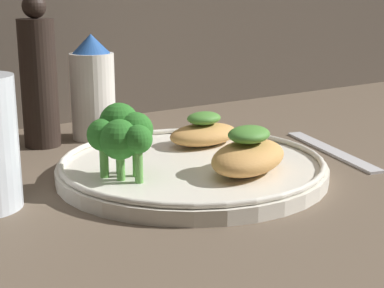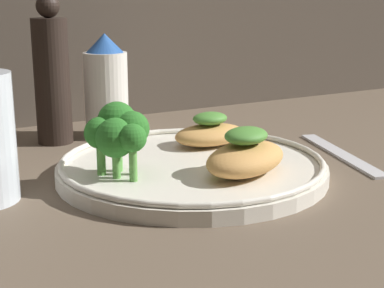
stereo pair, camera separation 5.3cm
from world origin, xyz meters
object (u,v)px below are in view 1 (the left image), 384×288
(broccoli_bunch, at_px, (122,133))
(sauce_bottle, at_px, (93,89))
(plate, at_px, (192,167))
(pepper_grinder, at_px, (39,78))

(broccoli_bunch, relative_size, sauce_bottle, 0.52)
(plate, distance_m, pepper_grinder, 0.23)
(plate, xyz_separation_m, broccoli_bunch, (-0.08, -0.00, 0.05))
(broccoli_bunch, xyz_separation_m, sauce_bottle, (0.07, 0.21, 0.01))
(sauce_bottle, bearing_deg, pepper_grinder, 180.00)
(sauce_bottle, xyz_separation_m, pepper_grinder, (-0.07, 0.00, 0.02))
(plate, height_order, pepper_grinder, pepper_grinder)
(plate, height_order, sauce_bottle, sauce_bottle)
(broccoli_bunch, bearing_deg, sauce_bottle, 71.81)
(broccoli_bunch, distance_m, sauce_bottle, 0.22)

